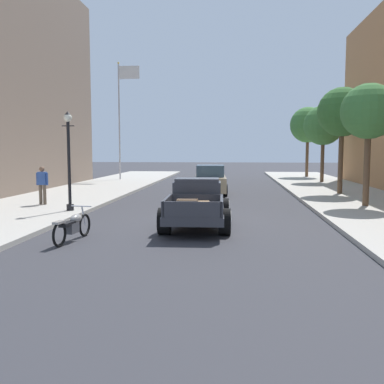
% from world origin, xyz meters
% --- Properties ---
extents(ground_plane, '(140.00, 140.00, 0.00)m').
position_xyz_m(ground_plane, '(0.00, 0.00, 0.00)').
color(ground_plane, '#333338').
extents(hotrod_truck_gunmetal, '(2.29, 4.98, 1.58)m').
position_xyz_m(hotrod_truck_gunmetal, '(0.04, -0.54, 0.75)').
color(hotrod_truck_gunmetal, '#333338').
rests_on(hotrod_truck_gunmetal, ground).
extents(motorcycle_parked, '(0.62, 2.11, 0.93)m').
position_xyz_m(motorcycle_parked, '(-3.17, -3.43, 0.44)').
color(motorcycle_parked, black).
rests_on(motorcycle_parked, ground).
extents(car_background_tan, '(2.04, 4.39, 1.65)m').
position_xyz_m(car_background_tan, '(-0.08, 9.89, 0.77)').
color(car_background_tan, tan).
rests_on(car_background_tan, ground).
extents(pedestrian_sidewalk_left, '(0.53, 0.22, 1.65)m').
position_xyz_m(pedestrian_sidewalk_left, '(-6.99, 3.20, 1.09)').
color(pedestrian_sidewalk_left, brown).
rests_on(pedestrian_sidewalk_left, sidewalk_left).
extents(street_lamp_near, '(0.50, 0.32, 3.85)m').
position_xyz_m(street_lamp_near, '(-5.13, 1.52, 2.39)').
color(street_lamp_near, black).
rests_on(street_lamp_near, sidewalk_left).
extents(flagpole, '(1.74, 0.16, 9.16)m').
position_xyz_m(flagpole, '(-7.54, 19.20, 5.77)').
color(flagpole, '#B2B2B7').
rests_on(flagpole, sidewalk_left).
extents(street_tree_nearest, '(2.31, 2.31, 5.13)m').
position_xyz_m(street_tree_nearest, '(6.84, 4.08, 4.08)').
color(street_tree_nearest, brown).
rests_on(street_tree_nearest, sidewalk_right).
extents(street_tree_second, '(2.63, 2.63, 5.69)m').
position_xyz_m(street_tree_second, '(6.99, 9.31, 4.49)').
color(street_tree_second, brown).
rests_on(street_tree_second, sidewalk_right).
extents(street_tree_third, '(2.88, 2.88, 5.56)m').
position_xyz_m(street_tree_third, '(7.71, 17.86, 4.25)').
color(street_tree_third, brown).
rests_on(street_tree_third, sidewalk_right).
extents(street_tree_farthest, '(3.07, 3.07, 6.03)m').
position_xyz_m(street_tree_farthest, '(7.62, 24.07, 4.62)').
color(street_tree_farthest, brown).
rests_on(street_tree_farthest, sidewalk_right).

